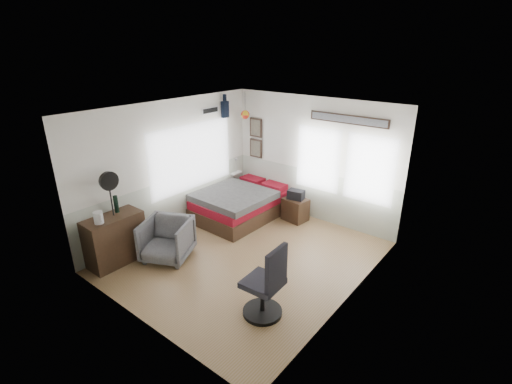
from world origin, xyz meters
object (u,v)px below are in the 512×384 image
Objects in this scene: dresser at (115,239)px; bed at (240,204)px; task_chair at (266,288)px; nightstand at (295,209)px; armchair at (167,239)px.

bed is at bearing 79.54° from dresser.
bed is 2.86m from dresser.
task_chair is at bearing 10.01° from dresser.
nightstand is (1.59, 3.45, -0.20)m from dresser.
armchair is 1.64× the size of nightstand.
dresser reaches higher than bed.
task_chair is at bearing -41.49° from bed.
bed is 2.05× the size of dresser.
dresser reaches higher than nightstand.
task_chair reaches higher than bed.
nightstand is 0.44× the size of task_chair.
bed reaches higher than nightstand.
nightstand is (1.07, 0.64, -0.06)m from bed.
bed is at bearing 134.22° from task_chair.
armchair is 0.72× the size of task_chair.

